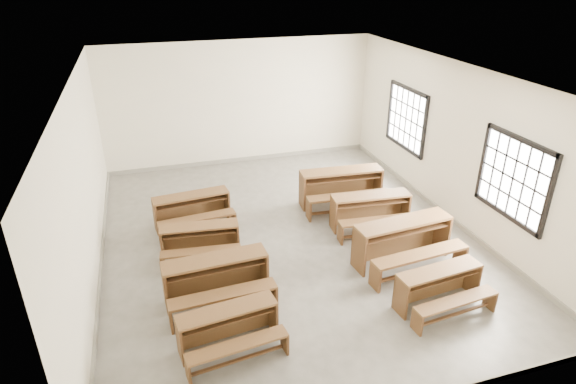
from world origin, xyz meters
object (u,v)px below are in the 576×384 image
object	(u,v)px
desk_set_4	(440,285)
desk_set_5	(404,239)
desk_set_2	(200,239)
desk_set_7	(342,185)
desk_set_6	(371,209)
desk_set_3	(192,208)
desk_set_1	(217,276)
desk_set_0	(229,326)

from	to	relation	value
desk_set_4	desk_set_5	bearing A→B (deg)	81.31
desk_set_2	desk_set_7	xyz separation A→B (m)	(3.27, 1.20, 0.11)
desk_set_2	desk_set_5	distance (m)	3.66
desk_set_6	desk_set_7	xyz separation A→B (m)	(-0.17, 1.12, 0.06)
desk_set_4	desk_set_6	distance (m)	2.56
desk_set_3	desk_set_4	bearing A→B (deg)	-53.51
desk_set_1	desk_set_7	size ratio (longest dim) A/B	0.90
desk_set_0	desk_set_3	xyz separation A→B (m)	(-0.06, 3.63, 0.03)
desk_set_4	desk_set_5	world-z (taller)	desk_set_5
desk_set_2	desk_set_3	distance (m)	1.21
desk_set_6	desk_set_3	bearing A→B (deg)	166.88
desk_set_0	desk_set_1	world-z (taller)	desk_set_1
desk_set_4	desk_set_6	bearing A→B (deg)	82.78
desk_set_0	desk_set_2	xyz separation A→B (m)	(-0.07, 2.43, 0.00)
desk_set_4	desk_set_7	bearing A→B (deg)	85.89
desk_set_1	desk_set_2	size ratio (longest dim) A/B	1.15
desk_set_4	desk_set_5	size ratio (longest dim) A/B	0.79
desk_set_1	desk_set_0	bearing A→B (deg)	-94.11
desk_set_2	desk_set_4	xyz separation A→B (m)	(3.38, -2.48, 0.00)
desk_set_4	desk_set_7	xyz separation A→B (m)	(-0.11, 3.68, 0.10)
desk_set_7	desk_set_4	bearing A→B (deg)	-84.08
desk_set_0	desk_set_5	distance (m)	3.59
desk_set_4	desk_set_7	size ratio (longest dim) A/B	0.79
desk_set_3	desk_set_7	distance (m)	3.27
desk_set_1	desk_set_4	bearing A→B (deg)	-22.44
desk_set_1	desk_set_6	xyz separation A→B (m)	(3.36, 1.40, -0.02)
desk_set_4	desk_set_7	world-z (taller)	desk_set_7
desk_set_6	desk_set_7	distance (m)	1.14
desk_set_0	desk_set_6	xyz separation A→B (m)	(3.38, 2.50, 0.05)
desk_set_0	desk_set_4	world-z (taller)	desk_set_4
desk_set_0	desk_set_1	size ratio (longest dim) A/B	0.87
desk_set_5	desk_set_6	size ratio (longest dim) A/B	1.14
desk_set_2	desk_set_4	size ratio (longest dim) A/B	1.00
desk_set_3	desk_set_4	distance (m)	5.00
desk_set_1	desk_set_5	bearing A→B (deg)	-1.62
desk_set_0	desk_set_6	distance (m)	4.21
desk_set_2	desk_set_3	size ratio (longest dim) A/B	0.92
desk_set_1	desk_set_4	distance (m)	3.50
desk_set_2	desk_set_5	world-z (taller)	desk_set_5
desk_set_2	desk_set_5	bearing A→B (deg)	-13.43
desk_set_5	desk_set_7	world-z (taller)	desk_set_7
desk_set_3	desk_set_4	size ratio (longest dim) A/B	1.08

